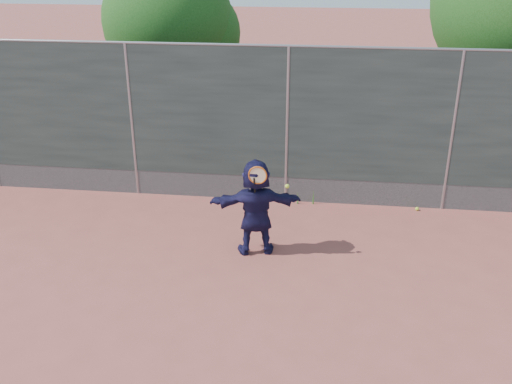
# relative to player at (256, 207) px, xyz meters

# --- Properties ---
(ground) EXTENTS (80.00, 80.00, 0.00)m
(ground) POSITION_rel_player_xyz_m (0.33, -1.43, -0.80)
(ground) COLOR #9E4C42
(ground) RESTS_ON ground
(player) EXTENTS (1.55, 0.76, 1.60)m
(player) POSITION_rel_player_xyz_m (0.00, 0.00, 0.00)
(player) COLOR #17163C
(player) RESTS_ON ground
(ball_ground) EXTENTS (0.07, 0.07, 0.07)m
(ball_ground) POSITION_rel_player_xyz_m (2.85, 1.92, -0.77)
(ball_ground) COLOR #C3E733
(ball_ground) RESTS_ON ground
(fence) EXTENTS (20.00, 0.06, 3.03)m
(fence) POSITION_rel_player_xyz_m (0.33, 2.07, 0.78)
(fence) COLOR #38423D
(fence) RESTS_ON ground
(swing_action) EXTENTS (0.63, 0.17, 0.51)m
(swing_action) POSITION_rel_player_xyz_m (0.09, -0.19, 0.60)
(swing_action) COLOR #BF5212
(swing_action) RESTS_ON ground
(tree_left) EXTENTS (3.15, 3.00, 4.53)m
(tree_left) POSITION_rel_player_xyz_m (-2.52, 5.12, 2.14)
(tree_left) COLOR #382314
(tree_left) RESTS_ON ground
(weed_clump) EXTENTS (0.68, 0.07, 0.30)m
(weed_clump) POSITION_rel_player_xyz_m (0.62, 1.95, -0.67)
(weed_clump) COLOR #387226
(weed_clump) RESTS_ON ground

